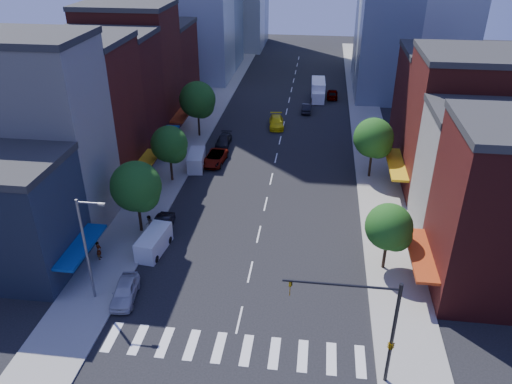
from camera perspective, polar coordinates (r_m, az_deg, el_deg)
ground at (r=39.48m, az=-1.92°, el=-14.38°), size 220.00×220.00×0.00m
sidewalk_left at (r=75.60m, az=-6.52°, el=7.58°), size 5.00×120.00×0.15m
sidewalk_right at (r=73.93m, az=12.81°, el=6.54°), size 5.00×120.00×0.15m
crosswalk at (r=37.37m, az=-2.68°, el=-17.48°), size 19.00×3.00×0.01m
bldg_left_1 at (r=51.33m, az=-23.73°, el=5.67°), size 12.00×8.00×18.00m
bldg_left_2 at (r=58.59m, az=-19.60°, el=8.07°), size 12.00×9.00×16.00m
bldg_left_3 at (r=66.01m, az=-16.42°, el=10.30°), size 12.00×8.00×15.00m
bldg_left_4 at (r=73.27m, az=-14.00°, el=13.18°), size 12.00×9.00×17.00m
bldg_left_5 at (r=82.40m, az=-11.55°, el=13.65°), size 12.00×10.00×13.00m
bldg_right_1 at (r=50.82m, az=25.01°, el=1.43°), size 12.00×8.00×12.00m
bldg_right_2 at (r=58.19m, az=23.07°, el=6.76°), size 12.00×10.00×15.00m
bldg_right_3 at (r=67.65m, az=21.00°, el=9.11°), size 12.00×10.00×13.00m
traffic_signal at (r=33.41m, az=14.38°, el=-15.45°), size 7.24×2.24×8.00m
streetlight at (r=40.23m, az=-18.74°, el=-5.66°), size 2.25×0.25×9.00m
tree_left_near at (r=48.01m, az=-13.40°, el=0.40°), size 4.80×4.80×7.30m
tree_left_mid at (r=57.52m, az=-9.75°, el=5.24°), size 4.20×4.20×6.65m
tree_left_far at (r=69.90m, az=-6.59°, el=10.28°), size 5.00×5.00×7.75m
tree_right_near at (r=43.41m, az=15.12°, el=-4.09°), size 4.00×4.00×6.20m
tree_right_far at (r=59.07m, az=13.40°, el=5.85°), size 4.60×4.60×7.20m
parked_car_front at (r=42.16m, az=-14.75°, el=-10.90°), size 2.32×4.60×1.50m
parked_car_second at (r=49.83m, az=-10.70°, el=-3.72°), size 1.56×4.24×1.39m
parked_car_third at (r=63.02m, az=-4.72°, el=3.91°), size 2.79×5.39×1.45m
parked_car_rear at (r=68.43m, az=-3.71°, el=5.92°), size 1.79×4.39×1.27m
cargo_van_near at (r=46.84m, az=-11.66°, el=-5.73°), size 2.32×4.76×1.95m
cargo_van_far at (r=61.93m, az=-6.83°, el=3.59°), size 2.40×4.80×1.96m
taxi at (r=74.53m, az=2.35°, el=7.98°), size 2.68×5.37×1.50m
traffic_car_oncoming at (r=81.13m, az=5.80°, el=9.54°), size 1.44×4.13×1.36m
traffic_car_far at (r=88.47m, az=8.72°, el=11.04°), size 1.90×4.55×1.54m
box_truck at (r=87.85m, az=7.11°, el=11.47°), size 2.51×7.54×3.01m
pedestrian_near at (r=46.95m, az=-17.52°, el=-6.36°), size 0.53×0.72×1.81m
pedestrian_far at (r=49.49m, az=-12.10°, el=-3.61°), size 0.80×0.97×1.84m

